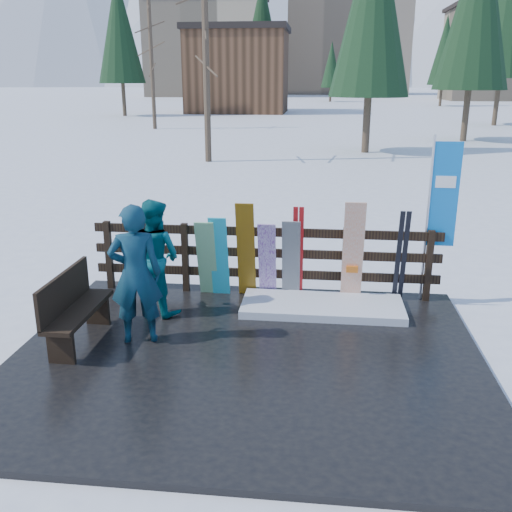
# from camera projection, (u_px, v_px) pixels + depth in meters

# --- Properties ---
(ground) EXTENTS (700.00, 700.00, 0.00)m
(ground) POSITION_uv_depth(u_px,v_px,m) (247.00, 360.00, 7.33)
(ground) COLOR white
(ground) RESTS_ON ground
(deck) EXTENTS (6.00, 5.00, 0.08)m
(deck) POSITION_uv_depth(u_px,v_px,m) (247.00, 358.00, 7.32)
(deck) COLOR black
(deck) RESTS_ON ground
(fence) EXTENTS (5.60, 0.10, 1.15)m
(fence) POSITION_uv_depth(u_px,v_px,m) (264.00, 255.00, 9.20)
(fence) COLOR black
(fence) RESTS_ON deck
(snow_patch) EXTENTS (2.45, 1.00, 0.12)m
(snow_patch) POSITION_uv_depth(u_px,v_px,m) (322.00, 306.00, 8.70)
(snow_patch) COLOR white
(snow_patch) RESTS_ON deck
(bench) EXTENTS (0.41, 1.50, 0.97)m
(bench) POSITION_uv_depth(u_px,v_px,m) (73.00, 306.00, 7.52)
(bench) COLOR black
(bench) RESTS_ON deck
(snowboard_0) EXTENTS (0.28, 0.34, 1.35)m
(snowboard_0) POSITION_uv_depth(u_px,v_px,m) (219.00, 257.00, 9.06)
(snowboard_0) COLOR #26C1D9
(snowboard_0) RESTS_ON deck
(snowboard_1) EXTENTS (0.30, 0.38, 1.28)m
(snowboard_1) POSITION_uv_depth(u_px,v_px,m) (207.00, 259.00, 9.09)
(snowboard_1) COLOR white
(snowboard_1) RESTS_ON deck
(snowboard_2) EXTENTS (0.28, 0.41, 1.60)m
(snowboard_2) POSITION_uv_depth(u_px,v_px,m) (246.00, 250.00, 8.97)
(snowboard_2) COLOR orange
(snowboard_2) RESTS_ON deck
(snowboard_3) EXTENTS (0.28, 0.41, 1.28)m
(snowboard_3) POSITION_uv_depth(u_px,v_px,m) (267.00, 261.00, 8.98)
(snowboard_3) COLOR white
(snowboard_3) RESTS_ON deck
(snowboard_4) EXTENTS (0.28, 0.35, 1.33)m
(snowboard_4) POSITION_uv_depth(u_px,v_px,m) (291.00, 260.00, 8.94)
(snowboard_4) COLOR black
(snowboard_4) RESTS_ON deck
(snowboard_5) EXTENTS (0.32, 0.27, 1.64)m
(snowboard_5) POSITION_uv_depth(u_px,v_px,m) (353.00, 253.00, 8.79)
(snowboard_5) COLOR white
(snowboard_5) RESTS_ON deck
(ski_pair_a) EXTENTS (0.17, 0.22, 1.53)m
(ski_pair_a) POSITION_uv_depth(u_px,v_px,m) (298.00, 253.00, 8.96)
(ski_pair_a) COLOR red
(ski_pair_a) RESTS_ON deck
(ski_pair_b) EXTENTS (0.17, 0.31, 1.51)m
(ski_pair_b) POSITION_uv_depth(u_px,v_px,m) (401.00, 257.00, 8.80)
(ski_pair_b) COLOR black
(ski_pair_b) RESTS_ON deck
(rental_flag) EXTENTS (0.45, 0.04, 2.60)m
(rental_flag) POSITION_uv_depth(u_px,v_px,m) (440.00, 201.00, 8.67)
(rental_flag) COLOR silver
(rental_flag) RESTS_ON deck
(person_front) EXTENTS (0.78, 0.61, 1.88)m
(person_front) POSITION_uv_depth(u_px,v_px,m) (136.00, 274.00, 7.45)
(person_front) COLOR #124D5B
(person_front) RESTS_ON deck
(person_back) EXTENTS (1.04, 0.95, 1.73)m
(person_back) POSITION_uv_depth(u_px,v_px,m) (154.00, 257.00, 8.42)
(person_back) COLOR #0C6069
(person_back) RESTS_ON deck
(resort_buildings) EXTENTS (73.00, 87.60, 22.60)m
(resort_buildings) POSITION_uv_depth(u_px,v_px,m) (325.00, 45.00, 113.74)
(resort_buildings) COLOR tan
(resort_buildings) RESTS_ON ground
(trees) EXTENTS (42.31, 68.65, 13.85)m
(trees) POSITION_uv_depth(u_px,v_px,m) (343.00, 47.00, 50.56)
(trees) COLOR #382B1E
(trees) RESTS_ON ground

